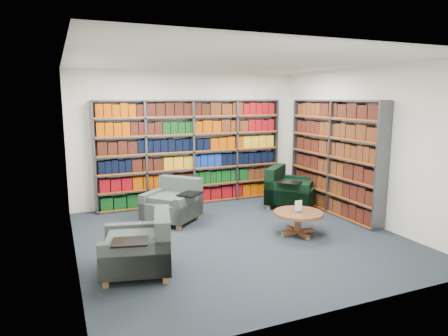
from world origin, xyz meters
name	(u,v)px	position (x,y,z in m)	size (l,w,h in m)	color
room_shell	(239,152)	(0.00, 0.00, 1.40)	(5.02, 5.02, 2.82)	black
bookshelf_back	(192,153)	(0.00, 2.34, 1.10)	(4.00, 0.28, 2.20)	#47494F
bookshelf_right	(334,158)	(2.34, 0.60, 1.10)	(0.28, 2.50, 2.20)	#47494F
chair_teal_left	(174,204)	(-0.72, 1.28, 0.31)	(1.21, 1.21, 0.78)	#0D2A3F
chair_green_right	(287,191)	(1.74, 1.30, 0.33)	(1.29, 1.29, 0.83)	black
chair_teal_front	(143,249)	(-1.71, -0.75, 0.32)	(1.04, 1.12, 0.79)	#0D2A3F
coffee_table	(298,216)	(0.97, -0.27, 0.31)	(0.82, 0.82, 0.57)	brown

